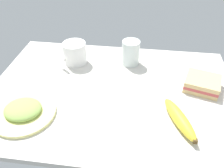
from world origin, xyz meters
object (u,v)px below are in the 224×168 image
(sandwich_main, at_px, (202,83))
(banana, at_px, (180,119))
(glass_of_milk, at_px, (131,54))
(plate_of_food, at_px, (23,111))
(coffee_mug_black, at_px, (75,53))

(sandwich_main, bearing_deg, banana, 62.50)
(sandwich_main, relative_size, glass_of_milk, 1.39)
(plate_of_food, relative_size, glass_of_milk, 1.99)
(coffee_mug_black, bearing_deg, glass_of_milk, -173.92)
(coffee_mug_black, bearing_deg, plate_of_food, 74.84)
(coffee_mug_black, xyz_separation_m, sandwich_main, (-0.50, 0.11, -0.03))
(plate_of_food, height_order, sandwich_main, sandwich_main)
(glass_of_milk, bearing_deg, plate_of_food, 47.44)
(sandwich_main, bearing_deg, plate_of_food, 19.93)
(plate_of_food, xyz_separation_m, sandwich_main, (-0.59, -0.21, 0.01))
(plate_of_food, distance_m, sandwich_main, 0.63)
(coffee_mug_black, bearing_deg, banana, 143.97)
(banana, bearing_deg, coffee_mug_black, -36.03)
(sandwich_main, height_order, banana, sandwich_main)
(sandwich_main, xyz_separation_m, glass_of_milk, (0.27, -0.13, 0.02))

